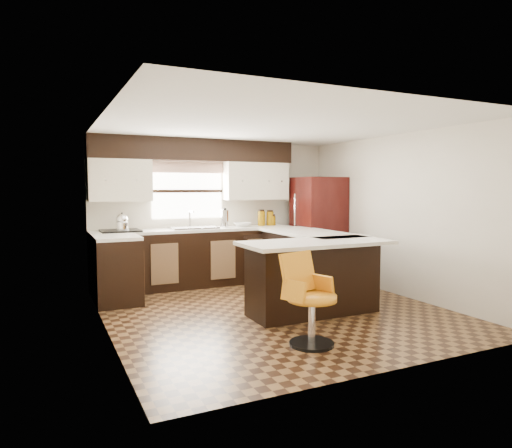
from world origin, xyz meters
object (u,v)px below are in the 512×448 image
peninsula_return (313,279)px  refrigerator (318,228)px  bar_chair (312,300)px  peninsula_long (308,264)px

peninsula_return → refrigerator: (1.32, 1.92, 0.44)m
refrigerator → bar_chair: bearing=-124.0°
peninsula_return → bar_chair: bearing=-123.0°
peninsula_long → peninsula_return: bearing=-118.3°
peninsula_long → bar_chair: (-1.17, -1.97, 0.02)m
bar_chair → refrigerator: bearing=38.1°
refrigerator → peninsula_long: bearing=-130.1°
peninsula_long → refrigerator: refrigerator is taller
peninsula_long → bar_chair: size_ratio=2.07×
peninsula_return → bar_chair: size_ratio=1.75×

